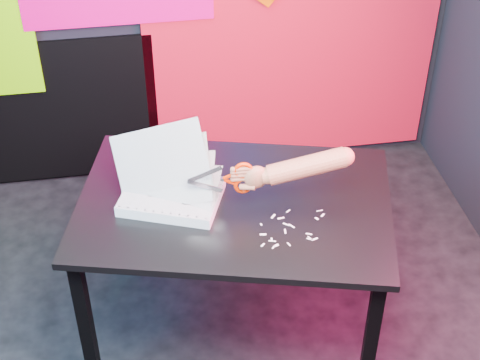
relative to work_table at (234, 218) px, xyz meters
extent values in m
cube|color=red|center=(0.51, 1.27, 0.19)|extent=(1.60, 0.02, 1.60)
cube|color=black|center=(-0.89, 1.27, -0.21)|extent=(1.30, 0.02, 0.85)
cube|color=black|center=(-0.63, -0.20, -0.30)|extent=(0.06, 0.06, 0.72)
cube|color=black|center=(-0.45, 0.48, -0.30)|extent=(0.06, 0.06, 0.72)
cube|color=black|center=(0.45, -0.48, -0.30)|extent=(0.06, 0.06, 0.72)
cube|color=black|center=(0.63, 0.20, -0.30)|extent=(0.06, 0.06, 0.72)
cube|color=black|center=(0.00, 0.00, 0.07)|extent=(1.40, 1.10, 0.03)
cube|color=white|center=(-0.24, 0.04, 0.11)|extent=(0.45, 0.39, 0.04)
cube|color=white|center=(-0.24, 0.04, 0.13)|extent=(0.45, 0.39, 0.00)
cube|color=white|center=(-0.24, 0.04, 0.14)|extent=(0.43, 0.38, 0.11)
cube|color=white|center=(-0.25, 0.06, 0.16)|extent=(0.39, 0.34, 0.20)
cube|color=white|center=(-0.26, 0.07, 0.21)|extent=(0.35, 0.29, 0.28)
cube|color=white|center=(-0.27, 0.09, 0.25)|extent=(0.38, 0.23, 0.33)
cylinder|color=black|center=(-0.45, -0.01, 0.13)|extent=(0.01, 0.01, 0.00)
cylinder|color=black|center=(-0.41, -0.03, 0.13)|extent=(0.01, 0.01, 0.00)
cylinder|color=black|center=(-0.38, -0.04, 0.13)|extent=(0.01, 0.01, 0.00)
cylinder|color=black|center=(-0.35, -0.05, 0.13)|extent=(0.01, 0.01, 0.00)
cylinder|color=black|center=(-0.32, -0.06, 0.13)|extent=(0.01, 0.01, 0.00)
cylinder|color=black|center=(-0.29, -0.08, 0.13)|extent=(0.01, 0.01, 0.00)
cylinder|color=black|center=(-0.26, -0.09, 0.13)|extent=(0.01, 0.01, 0.00)
cylinder|color=black|center=(-0.22, -0.10, 0.13)|extent=(0.01, 0.01, 0.00)
cylinder|color=black|center=(-0.19, -0.11, 0.13)|extent=(0.01, 0.01, 0.00)
cylinder|color=black|center=(-0.16, -0.12, 0.13)|extent=(0.01, 0.01, 0.00)
cylinder|color=black|center=(-0.13, -0.14, 0.13)|extent=(0.01, 0.01, 0.00)
cylinder|color=black|center=(-0.36, 0.22, 0.13)|extent=(0.01, 0.01, 0.00)
cylinder|color=black|center=(-0.32, 0.21, 0.13)|extent=(0.01, 0.01, 0.00)
cylinder|color=black|center=(-0.29, 0.20, 0.13)|extent=(0.01, 0.01, 0.00)
cylinder|color=black|center=(-0.26, 0.18, 0.13)|extent=(0.01, 0.01, 0.00)
cylinder|color=black|center=(-0.23, 0.17, 0.13)|extent=(0.01, 0.01, 0.00)
cylinder|color=black|center=(-0.20, 0.16, 0.13)|extent=(0.01, 0.01, 0.00)
cylinder|color=black|center=(-0.17, 0.15, 0.13)|extent=(0.01, 0.01, 0.00)
cylinder|color=black|center=(-0.13, 0.14, 0.13)|extent=(0.01, 0.01, 0.00)
cylinder|color=black|center=(-0.10, 0.12, 0.13)|extent=(0.01, 0.01, 0.00)
cylinder|color=black|center=(-0.07, 0.11, 0.13)|extent=(0.01, 0.01, 0.00)
cylinder|color=black|center=(-0.04, 0.10, 0.13)|extent=(0.01, 0.01, 0.00)
cube|color=black|center=(-0.31, 0.12, 0.13)|extent=(0.07, 0.03, 0.00)
cube|color=black|center=(-0.21, 0.06, 0.13)|extent=(0.05, 0.03, 0.00)
cube|color=black|center=(-0.29, 0.02, 0.13)|extent=(0.09, 0.04, 0.00)
cube|color=black|center=(-0.19, -0.04, 0.13)|extent=(0.04, 0.02, 0.00)
cube|color=#B2B4BD|center=(-0.12, -0.04, 0.26)|extent=(0.14, 0.01, 0.07)
cube|color=#B2B4BD|center=(-0.12, -0.04, 0.21)|extent=(0.14, 0.01, 0.07)
cylinder|color=#B2B4BD|center=(-0.05, -0.04, 0.24)|extent=(0.02, 0.01, 0.01)
cube|color=red|center=(-0.03, -0.04, 0.22)|extent=(0.05, 0.01, 0.03)
cube|color=red|center=(-0.03, -0.04, 0.25)|extent=(0.05, 0.01, 0.03)
torus|color=red|center=(0.03, -0.05, 0.27)|extent=(0.07, 0.02, 0.07)
torus|color=red|center=(0.03, -0.05, 0.20)|extent=(0.07, 0.02, 0.07)
ellipsoid|color=#9B7149|center=(0.08, -0.05, 0.24)|extent=(0.10, 0.06, 0.10)
cylinder|color=#9B7149|center=(0.03, -0.05, 0.23)|extent=(0.07, 0.02, 0.02)
cylinder|color=#9B7149|center=(0.03, -0.05, 0.25)|extent=(0.07, 0.02, 0.02)
cylinder|color=#9B7149|center=(0.03, -0.05, 0.26)|extent=(0.06, 0.02, 0.02)
cylinder|color=#9B7149|center=(0.03, -0.05, 0.28)|extent=(0.06, 0.02, 0.02)
cylinder|color=#9B7149|center=(0.04, -0.06, 0.20)|extent=(0.07, 0.04, 0.03)
cylinder|color=#9B7149|center=(0.12, -0.05, 0.24)|extent=(0.06, 0.07, 0.07)
cylinder|color=#9B7149|center=(0.27, -0.06, 0.27)|extent=(0.31, 0.10, 0.15)
sphere|color=#9B7149|center=(0.41, -0.07, 0.31)|extent=(0.07, 0.07, 0.07)
cube|color=silver|center=(0.32, -0.14, 0.09)|extent=(0.02, 0.02, 0.00)
cube|color=silver|center=(0.19, -0.18, 0.09)|extent=(0.02, 0.03, 0.00)
cube|color=silver|center=(0.08, -0.21, 0.09)|extent=(0.03, 0.01, 0.00)
cube|color=silver|center=(0.26, -0.27, 0.09)|extent=(0.03, 0.02, 0.00)
cube|color=silver|center=(0.24, -0.26, 0.09)|extent=(0.02, 0.02, 0.00)
cube|color=silver|center=(0.24, -0.26, 0.09)|extent=(0.02, 0.02, 0.00)
cube|color=silver|center=(0.30, -0.15, 0.09)|extent=(0.02, 0.02, 0.00)
cube|color=silver|center=(0.25, -0.24, 0.09)|extent=(0.02, 0.01, 0.00)
cube|color=silver|center=(0.13, -0.11, 0.09)|extent=(0.02, 0.03, 0.00)
cube|color=silver|center=(0.16, -0.21, 0.09)|extent=(0.01, 0.03, 0.00)
cube|color=silver|center=(0.17, -0.17, 0.09)|extent=(0.03, 0.02, 0.00)
cube|color=silver|center=(0.20, -0.09, 0.09)|extent=(0.02, 0.02, 0.00)
cube|color=silver|center=(0.08, -0.15, 0.09)|extent=(0.01, 0.01, 0.00)
cube|color=silver|center=(0.32, -0.11, 0.09)|extent=(0.02, 0.01, 0.00)
cube|color=silver|center=(0.10, -0.28, 0.09)|extent=(0.02, 0.02, 0.00)
cube|color=silver|center=(0.11, -0.28, 0.09)|extent=(0.02, 0.02, 0.00)
cube|color=silver|center=(0.16, -0.28, 0.09)|extent=(0.01, 0.02, 0.00)
cube|color=silver|center=(0.16, -0.13, 0.09)|extent=(0.03, 0.01, 0.00)
cube|color=silver|center=(0.10, -0.24, 0.09)|extent=(0.01, 0.01, 0.00)
cube|color=silver|center=(0.06, -0.27, 0.09)|extent=(0.02, 0.02, 0.00)
cube|color=silver|center=(0.10, -0.25, 0.09)|extent=(0.03, 0.01, 0.00)
camera|label=1|loc=(-0.34, -2.22, 1.92)|focal=55.00mm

